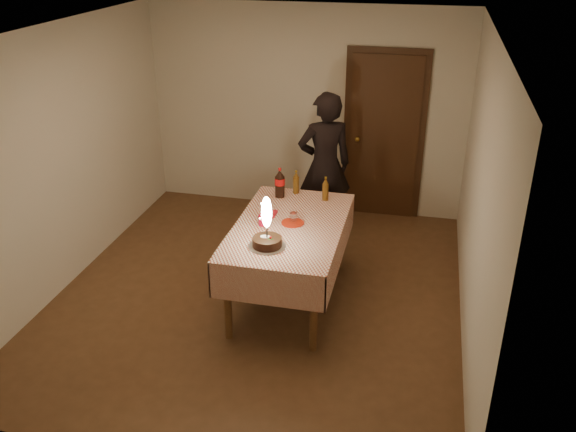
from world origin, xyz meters
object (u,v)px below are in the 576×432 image
object	(u,v)px
birthday_cake	(267,234)
photographer	(325,165)
amber_bottle_right	(325,189)
dining_table	(289,235)
red_cup	(263,220)
amber_bottle_left	(296,183)
clear_cup	(293,217)
cola_bottle	(280,183)
red_plate	(293,223)

from	to	relation	value
birthday_cake	photographer	xyz separation A→B (m)	(0.16, 1.99, -0.08)
amber_bottle_right	photographer	size ratio (longest dim) A/B	0.15
dining_table	birthday_cake	distance (m)	0.53
photographer	red_cup	bearing A→B (deg)	-101.14
amber_bottle_right	amber_bottle_left	bearing A→B (deg)	161.91
dining_table	clear_cup	bearing A→B (deg)	75.62
amber_bottle_left	amber_bottle_right	distance (m)	0.35
clear_cup	amber_bottle_right	bearing A→B (deg)	69.57
amber_bottle_left	amber_bottle_right	xyz separation A→B (m)	(0.33, -0.11, 0.00)
birthday_cake	amber_bottle_right	world-z (taller)	birthday_cake
birthday_cake	red_cup	distance (m)	0.43
amber_bottle_right	cola_bottle	bearing A→B (deg)	-177.37
birthday_cake	clear_cup	size ratio (longest dim) A/B	5.32
dining_table	amber_bottle_left	size ratio (longest dim) A/B	6.75
dining_table	cola_bottle	world-z (taller)	cola_bottle
dining_table	red_cup	bearing A→B (deg)	-165.50
birthday_cake	red_plate	size ratio (longest dim) A/B	2.18
birthday_cake	clear_cup	xyz separation A→B (m)	(0.11, 0.55, -0.08)
red_cup	photographer	world-z (taller)	photographer
clear_cup	amber_bottle_left	world-z (taller)	amber_bottle_left
clear_cup	cola_bottle	distance (m)	0.62
red_plate	amber_bottle_left	distance (m)	0.74
clear_cup	cola_bottle	world-z (taller)	cola_bottle
clear_cup	amber_bottle_right	size ratio (longest dim) A/B	0.35
red_cup	photographer	bearing A→B (deg)	78.86
dining_table	photographer	distance (m)	1.53
dining_table	photographer	xyz separation A→B (m)	(0.07, 1.52, 0.15)
birthday_cake	amber_bottle_left	distance (m)	1.22
amber_bottle_left	amber_bottle_right	world-z (taller)	same
dining_table	red_plate	size ratio (longest dim) A/B	7.82
dining_table	clear_cup	size ratio (longest dim) A/B	19.11
red_plate	cola_bottle	xyz separation A→B (m)	(-0.27, 0.59, 0.15)
dining_table	amber_bottle_right	xyz separation A→B (m)	(0.23, 0.65, 0.23)
cola_bottle	amber_bottle_right	world-z (taller)	cola_bottle
red_plate	cola_bottle	distance (m)	0.67
dining_table	amber_bottle_right	world-z (taller)	amber_bottle_right
red_cup	amber_bottle_right	bearing A→B (deg)	56.28
red_plate	dining_table	bearing A→B (deg)	-123.17
birthday_cake	photographer	world-z (taller)	photographer
red_plate	amber_bottle_right	distance (m)	0.66
red_cup	amber_bottle_left	bearing A→B (deg)	80.20
birthday_cake	amber_bottle_right	size ratio (longest dim) A/B	1.88
dining_table	clear_cup	distance (m)	0.18
red_plate	cola_bottle	bearing A→B (deg)	114.72
amber_bottle_right	red_cup	bearing A→B (deg)	-123.72
cola_bottle	amber_bottle_left	size ratio (longest dim) A/B	1.25
birthday_cake	cola_bottle	size ratio (longest dim) A/B	1.51
birthday_cake	amber_bottle_left	bearing A→B (deg)	90.39
amber_bottle_right	photographer	world-z (taller)	photographer
clear_cup	amber_bottle_left	size ratio (longest dim) A/B	0.35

